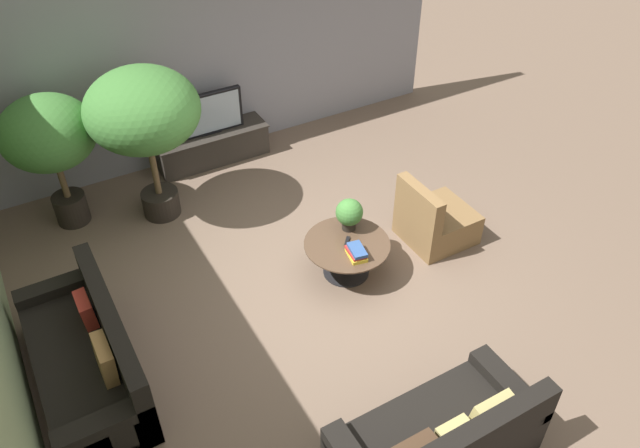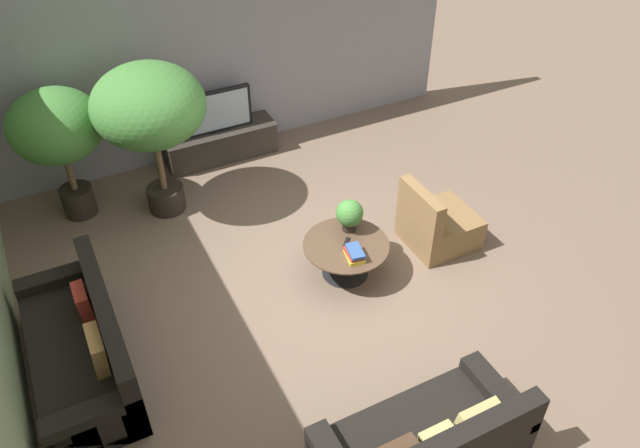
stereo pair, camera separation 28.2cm
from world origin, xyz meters
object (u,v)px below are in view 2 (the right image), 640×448
media_console (220,143)px  couch_by_wall (83,350)px  armchair_wicker (437,225)px  couch_near_entry (424,447)px  potted_palm_tall (57,130)px  potted_palm_corner (149,110)px  coffee_table (346,253)px  television (217,111)px  potted_plant_tabletop (350,214)px

media_console → couch_by_wall: (-2.51, -3.07, 0.04)m
armchair_wicker → couch_near_entry: bearing=142.8°
potted_palm_tall → potted_palm_corner: size_ratio=0.87×
media_console → potted_palm_corner: bearing=-141.1°
couch_by_wall → armchair_wicker: bearing=90.6°
coffee_table → couch_by_wall: 2.95m
armchair_wicker → potted_palm_tall: size_ratio=0.49×
television → couch_by_wall: size_ratio=0.49×
media_console → potted_palm_tall: potted_palm_tall is taller
media_console → armchair_wicker: size_ratio=1.90×
media_console → couch_by_wall: bearing=-129.3°
couch_near_entry → potted_palm_tall: size_ratio=1.02×
media_console → potted_palm_corner: potted_palm_corner is taller
potted_palm_tall → potted_palm_corner: 1.14m
television → couch_by_wall: bearing=-129.3°
armchair_wicker → potted_palm_tall: potted_palm_tall is taller
couch_near_entry → potted_palm_corner: (-0.92, 4.57, 1.17)m
couch_by_wall → potted_palm_corner: potted_palm_corner is taller
television → potted_palm_tall: size_ratio=0.58×
television → potted_palm_tall: 2.20m
armchair_wicker → potted_plant_tabletop: bearing=77.9°
couch_by_wall → potted_plant_tabletop: size_ratio=5.17×
couch_by_wall → potted_palm_tall: bearing=171.2°
potted_palm_tall → potted_palm_corner: (1.04, -0.42, 0.22)m
coffee_table → potted_palm_tall: bearing=134.7°
couch_by_wall → potted_palm_tall: potted_palm_tall is taller
couch_near_entry → potted_palm_tall: bearing=-68.6°
media_console → coffee_table: (0.43, -3.01, 0.07)m
couch_by_wall → potted_palm_corner: (1.45, 2.21, 1.18)m
media_console → potted_plant_tabletop: 2.89m
coffee_table → couch_near_entry: couch_near_entry is taller
couch_near_entry → potted_plant_tabletop: (0.74, 2.64, 0.38)m
couch_near_entry → armchair_wicker: armchair_wicker is taller
coffee_table → media_console: bearing=98.2°
couch_by_wall → potted_palm_corner: bearing=146.8°
media_console → couch_near_entry: bearing=-91.5°
television → couch_near_entry: 5.45m
coffee_table → potted_plant_tabletop: (0.16, 0.22, 0.36)m
media_console → television: bearing=-90.0°
couch_by_wall → potted_palm_tall: 2.82m
media_console → couch_near_entry: (-0.15, -5.43, 0.05)m
media_console → potted_plant_tabletop: bearing=-78.1°
couch_near_entry → couch_by_wall: bearing=-45.0°
potted_palm_corner → media_console: bearing=38.9°
television → armchair_wicker: television is taller
media_console → armchair_wicker: armchair_wicker is taller
television → armchair_wicker: (1.68, -3.02, -0.49)m
armchair_wicker → television: bearing=29.1°
couch_by_wall → television: bearing=140.7°
television → couch_near_entry: (-0.15, -5.43, -0.47)m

